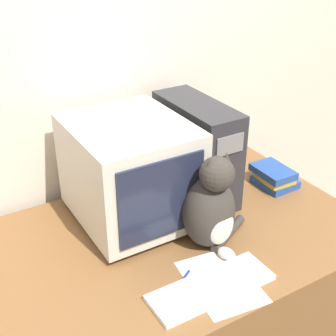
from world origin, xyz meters
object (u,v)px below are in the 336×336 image
object	(u,v)px
computer_tower	(196,150)
pen	(180,284)
keyboard	(213,286)
cat	(211,208)
crt_monitor	(130,172)
book_stack	(274,177)

from	to	relation	value
computer_tower	pen	bearing A→B (deg)	-128.61
keyboard	computer_tower	bearing A→B (deg)	61.73
cat	pen	size ratio (longest dim) A/B	2.84
computer_tower	pen	world-z (taller)	computer_tower
keyboard	pen	bearing A→B (deg)	140.85
keyboard	crt_monitor	bearing A→B (deg)	94.67
keyboard	pen	xyz separation A→B (m)	(-0.08, 0.07, -0.01)
cat	pen	distance (m)	0.29
crt_monitor	cat	size ratio (longest dim) A/B	1.29
keyboard	cat	world-z (taller)	cat
crt_monitor	book_stack	bearing A→B (deg)	-8.40
crt_monitor	keyboard	world-z (taller)	crt_monitor
book_stack	crt_monitor	bearing A→B (deg)	171.60
computer_tower	keyboard	distance (m)	0.64
book_stack	pen	bearing A→B (deg)	-154.91
cat	book_stack	bearing A→B (deg)	17.51
computer_tower	cat	distance (m)	0.37
crt_monitor	pen	xyz separation A→B (m)	(-0.04, -0.43, -0.21)
cat	pen	world-z (taller)	cat
cat	crt_monitor	bearing A→B (deg)	114.69
crt_monitor	cat	xyz separation A→B (m)	(0.17, -0.30, -0.05)
computer_tower	book_stack	xyz separation A→B (m)	(0.33, -0.13, -0.16)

